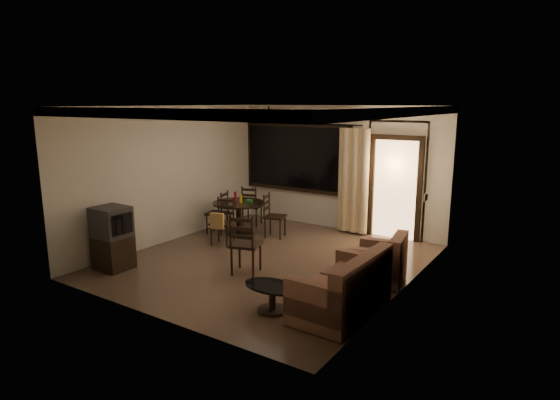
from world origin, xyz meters
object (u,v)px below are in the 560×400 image
Objects in this scene: dining_chair_west at (218,221)px; sofa at (345,290)px; dining_chair_south at (222,230)px; tv_cabinet at (112,238)px; dining_chair_east at (274,224)px; side_chair at (246,255)px; dining_table at (239,209)px; dining_chair_north at (252,213)px; coffee_table at (272,294)px; armchair at (382,262)px.

sofa is at bearing 47.52° from dining_chair_west.
tv_cabinet is (-0.66, -2.14, 0.25)m from dining_chair_south.
dining_chair_south is at bearing 135.70° from dining_chair_east.
tv_cabinet reaches higher than side_chair.
dining_chair_east is 3.89m from sofa.
sofa is 2.15m from side_chair.
dining_chair_west is at bearing -56.35° from side_chair.
dining_chair_north reaches higher than dining_table.
coffee_table is at bearing -149.69° from sofa.
coffee_table is at bearing 123.58° from side_chair.
dining_chair_west is 1.00m from dining_chair_north.
dining_chair_north is at bearing 143.00° from sofa.
coffee_table is 1.56m from side_chair.
dining_chair_east is at bearing -86.05° from side_chair.
dining_chair_north is (-0.21, 0.76, -0.28)m from dining_table.
dining_chair_east is 1.05× the size of armchair.
dining_chair_west is 0.89× the size of side_chair.
dining_table is 0.88m from dining_chair_east.
sofa is at bearing -99.32° from armchair.
sofa is (3.50, -1.53, 0.03)m from dining_chair_south.
dining_chair_west and dining_chair_north have the same top height.
side_chair is at bearing 168.21° from sofa.
sofa is 1.41m from armchair.
dining_table is 0.71× the size of sofa.
tv_cabinet is 0.69× the size of sofa.
dining_chair_south is at bearing 71.99° from tv_cabinet.
armchair is at bearing 141.19° from dining_chair_north.
dining_table is 1.20× the size of dining_chair_north.
dining_table is 0.83m from dining_chair_north.
side_chair is at bearing -51.65° from dining_chair_south.
tv_cabinet reaches higher than dining_chair_north.
dining_chair_east is (1.23, 0.44, 0.00)m from dining_chair_west.
dining_chair_west is 1.10× the size of coffee_table.
side_chair reaches higher than armchair.
coffee_table is at bearing -124.42° from armchair.
dining_chair_south is (0.22, -0.83, -0.26)m from dining_table.
coffee_table is (3.06, -3.60, -0.03)m from dining_chair_north.
dining_chair_east is at bearing 139.95° from sofa.
armchair is (2.91, -1.17, 0.04)m from dining_chair_east.
side_chair reaches higher than dining_chair_west.
tv_cabinet is at bearing 143.51° from dining_chair_east.
coffee_table is (-0.86, -1.89, -0.07)m from armchair.
dining_chair_south is at bearing 90.00° from dining_chair_north.
dining_chair_north is 0.89× the size of side_chair.
dining_chair_west is 4.19m from coffee_table.
dining_chair_east is 1.20m from dining_chair_south.
coffee_table is (-0.88, -0.48, -0.09)m from sofa.
coffee_table is (3.28, 0.13, -0.30)m from tv_cabinet.
dining_chair_north is 3.74m from tv_cabinet.
dining_chair_north reaches higher than armchair.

